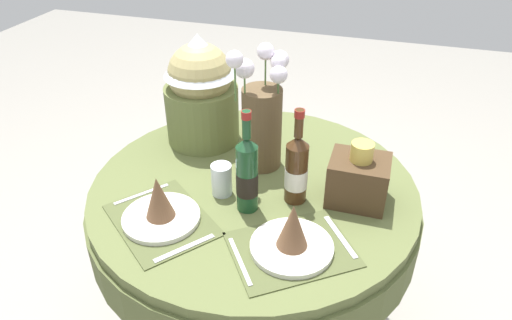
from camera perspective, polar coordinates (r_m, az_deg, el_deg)
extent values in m
cylinder|color=#5B6638|center=(1.64, -0.29, -3.45)|extent=(1.12, 1.12, 0.04)
cylinder|color=#545D33|center=(1.69, -0.28, -6.02)|extent=(1.14, 1.14, 0.15)
cylinder|color=black|center=(1.88, -0.26, -12.51)|extent=(0.12, 0.12, 0.69)
cube|color=#4E562F|center=(1.50, -11.34, -7.12)|extent=(0.43, 0.42, 0.00)
cylinder|color=silver|center=(1.49, -11.38, -6.83)|extent=(0.24, 0.24, 0.02)
cone|color=brown|center=(1.44, -11.72, -4.45)|extent=(0.09, 0.09, 0.14)
cube|color=silver|center=(1.61, -13.66, -4.03)|extent=(0.13, 0.16, 0.00)
cube|color=silver|center=(1.39, -8.64, -10.49)|extent=(0.13, 0.16, 0.00)
cube|color=#4E562F|center=(1.38, 4.32, -10.71)|extent=(0.43, 0.41, 0.00)
cylinder|color=silver|center=(1.37, 4.33, -10.40)|extent=(0.24, 0.24, 0.02)
cone|color=brown|center=(1.32, 4.48, -7.94)|extent=(0.09, 0.09, 0.14)
cube|color=silver|center=(1.34, -1.97, -12.10)|extent=(0.12, 0.16, 0.00)
cube|color=silver|center=(1.43, 10.14, -9.09)|extent=(0.12, 0.16, 0.00)
cylinder|color=brown|center=(1.65, 0.71, 3.87)|extent=(0.14, 0.14, 0.30)
sphere|color=silver|center=(1.59, 2.87, 12.01)|extent=(0.06, 0.06, 0.06)
cylinder|color=#4C7038|center=(1.61, 2.82, 10.21)|extent=(0.01, 0.01, 0.07)
sphere|color=silver|center=(1.55, 2.74, 11.73)|extent=(0.05, 0.05, 0.05)
cylinder|color=#4C7038|center=(1.57, 2.69, 9.86)|extent=(0.01, 0.01, 0.08)
sphere|color=silver|center=(1.53, 2.76, 10.28)|extent=(0.06, 0.06, 0.06)
cylinder|color=#4C7038|center=(1.55, 2.72, 8.85)|extent=(0.01, 0.01, 0.05)
sphere|color=silver|center=(1.57, 1.17, 13.01)|extent=(0.06, 0.06, 0.06)
cylinder|color=#4C7038|center=(1.60, 1.15, 10.71)|extent=(0.01, 0.01, 0.10)
sphere|color=silver|center=(1.45, -2.61, 12.07)|extent=(0.06, 0.06, 0.06)
cylinder|color=#4C7038|center=(1.48, -2.53, 9.27)|extent=(0.01, 0.01, 0.12)
sphere|color=silver|center=(1.52, -1.41, 11.03)|extent=(0.06, 0.06, 0.06)
cylinder|color=#4C7038|center=(1.54, -1.38, 9.15)|extent=(0.01, 0.01, 0.06)
cylinder|color=#422814|center=(1.50, 4.89, -1.63)|extent=(0.07, 0.07, 0.20)
cylinder|color=silver|center=(1.51, 4.86, -2.14)|extent=(0.07, 0.07, 0.07)
cone|color=#422814|center=(1.44, 5.11, 2.26)|extent=(0.07, 0.07, 0.03)
cylinder|color=#422814|center=(1.41, 5.23, 4.42)|extent=(0.03, 0.03, 0.09)
cylinder|color=maroon|center=(1.39, 5.30, 5.62)|extent=(0.03, 0.03, 0.02)
cylinder|color=#194223|center=(1.45, -1.08, -2.25)|extent=(0.07, 0.07, 0.23)
cylinder|color=black|center=(1.46, -1.07, -2.83)|extent=(0.07, 0.07, 0.08)
cone|color=#194223|center=(1.38, -1.14, 2.13)|extent=(0.07, 0.07, 0.03)
cylinder|color=#194223|center=(1.35, -1.16, 4.28)|extent=(0.03, 0.03, 0.09)
cylinder|color=maroon|center=(1.34, -1.18, 5.48)|extent=(0.03, 0.03, 0.02)
cylinder|color=silver|center=(1.55, -4.18, -2.37)|extent=(0.07, 0.07, 0.11)
cylinder|color=olive|center=(1.84, -6.49, 5.59)|extent=(0.28, 0.28, 0.22)
sphere|color=tan|center=(1.77, -6.81, 10.21)|extent=(0.24, 0.24, 0.24)
cone|color=silver|center=(1.74, -6.98, 12.54)|extent=(0.27, 0.27, 0.15)
cube|color=#47331E|center=(1.54, 12.23, -2.41)|extent=(0.19, 0.16, 0.15)
cylinder|color=gold|center=(1.48, 12.71, 0.96)|extent=(0.07, 0.07, 0.06)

